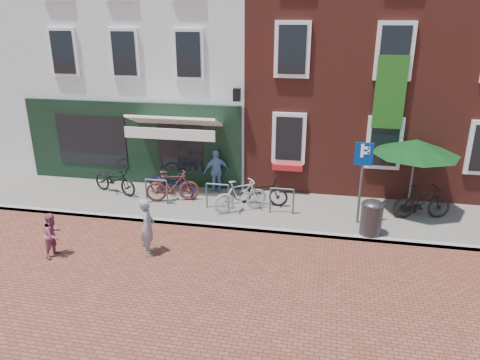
% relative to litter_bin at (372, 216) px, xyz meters
% --- Properties ---
extents(ground, '(80.00, 80.00, 0.00)m').
position_rel_litter_bin_xyz_m(ground, '(-3.06, -0.30, -0.66)').
color(ground, brown).
extents(sidewalk, '(24.00, 3.00, 0.10)m').
position_rel_litter_bin_xyz_m(sidewalk, '(-2.06, 1.20, -0.61)').
color(sidewalk, slate).
rests_on(sidewalk, ground).
extents(building_stucco, '(8.00, 8.00, 9.00)m').
position_rel_litter_bin_xyz_m(building_stucco, '(-8.06, 6.70, 3.84)').
color(building_stucco, silver).
rests_on(building_stucco, ground).
extents(building_brick_mid, '(6.00, 8.00, 10.00)m').
position_rel_litter_bin_xyz_m(building_brick_mid, '(-1.06, 6.70, 4.34)').
color(building_brick_mid, maroon).
rests_on(building_brick_mid, ground).
extents(filler_left, '(7.00, 8.00, 9.00)m').
position_rel_litter_bin_xyz_m(filler_left, '(-15.56, 6.70, 3.84)').
color(filler_left, silver).
rests_on(filler_left, ground).
extents(litter_bin, '(0.59, 0.59, 1.08)m').
position_rel_litter_bin_xyz_m(litter_bin, '(0.00, 0.00, 0.00)').
color(litter_bin, '#353537').
rests_on(litter_bin, sidewalk).
extents(parking_sign, '(0.50, 0.08, 2.43)m').
position_rel_litter_bin_xyz_m(parking_sign, '(-0.31, 0.67, 1.11)').
color(parking_sign, '#4C4C4F').
rests_on(parking_sign, sidewalk).
extents(parasol, '(2.57, 2.57, 2.38)m').
position_rel_litter_bin_xyz_m(parasol, '(1.26, 1.84, 1.58)').
color(parasol, '#4C4C4F').
rests_on(parasol, sidewalk).
extents(woman, '(0.51, 0.64, 1.52)m').
position_rel_litter_bin_xyz_m(woman, '(-5.68, -2.01, 0.11)').
color(woman, gray).
rests_on(woman, ground).
extents(boy, '(0.54, 0.64, 1.17)m').
position_rel_litter_bin_xyz_m(boy, '(-8.00, -2.57, -0.07)').
color(boy, '#9C4664').
rests_on(boy, ground).
extents(cafe_person, '(0.92, 0.72, 1.46)m').
position_rel_litter_bin_xyz_m(cafe_person, '(-4.93, 2.30, 0.18)').
color(cafe_person, '#718CB8').
rests_on(cafe_person, sidewalk).
extents(bicycle_0, '(1.88, 1.16, 0.93)m').
position_rel_litter_bin_xyz_m(bicycle_0, '(-8.27, 1.50, -0.09)').
color(bicycle_0, black).
rests_on(bicycle_0, sidewalk).
extents(bicycle_1, '(1.79, 0.98, 1.03)m').
position_rel_litter_bin_xyz_m(bicycle_1, '(-6.12, 1.20, -0.04)').
color(bicycle_1, maroon).
rests_on(bicycle_1, sidewalk).
extents(bicycle_2, '(1.87, 1.04, 0.93)m').
position_rel_litter_bin_xyz_m(bicycle_2, '(-6.31, 1.63, -0.09)').
color(bicycle_2, '#1C174F').
rests_on(bicycle_2, sidewalk).
extents(bicycle_3, '(1.72, 1.32, 1.03)m').
position_rel_litter_bin_xyz_m(bicycle_3, '(-3.82, 0.81, -0.04)').
color(bicycle_3, '#AFAFB1').
rests_on(bicycle_3, sidewalk).
extents(bicycle_4, '(1.80, 0.70, 0.93)m').
position_rel_litter_bin_xyz_m(bicycle_4, '(-3.30, 1.47, -0.09)').
color(bicycle_4, black).
rests_on(bicycle_4, sidewalk).
extents(bicycle_5, '(1.78, 0.84, 1.03)m').
position_rel_litter_bin_xyz_m(bicycle_5, '(1.55, 1.35, -0.04)').
color(bicycle_5, black).
rests_on(bicycle_5, sidewalk).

